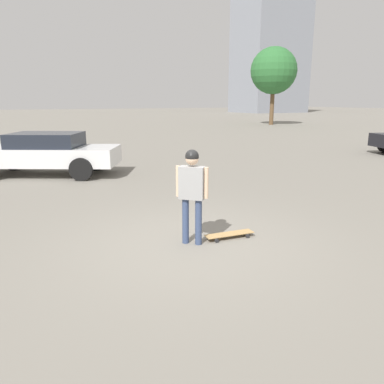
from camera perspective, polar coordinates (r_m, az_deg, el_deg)
The scene contains 6 objects.
ground_plane at distance 6.44m, azimuth 0.00°, elevation -7.83°, with size 220.00×220.00×0.00m, color gray.
person at distance 6.14m, azimuth 0.00°, elevation 0.96°, with size 0.44×0.43×1.61m.
skateboard at distance 6.69m, azimuth 5.72°, elevation -6.43°, with size 0.91×0.34×0.08m.
car_parked_near at distance 13.05m, azimuth -21.57°, elevation 5.60°, with size 4.98×3.77×1.37m.
building_block_distant at distance 82.38m, azimuth 11.84°, elevation 21.36°, with size 12.87×10.32×27.36m.
tree_distant at distance 39.39m, azimuth 12.34°, elevation 17.60°, with size 4.53×4.53×7.51m.
Camera 1 is at (2.74, 5.32, 2.37)m, focal length 35.00 mm.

